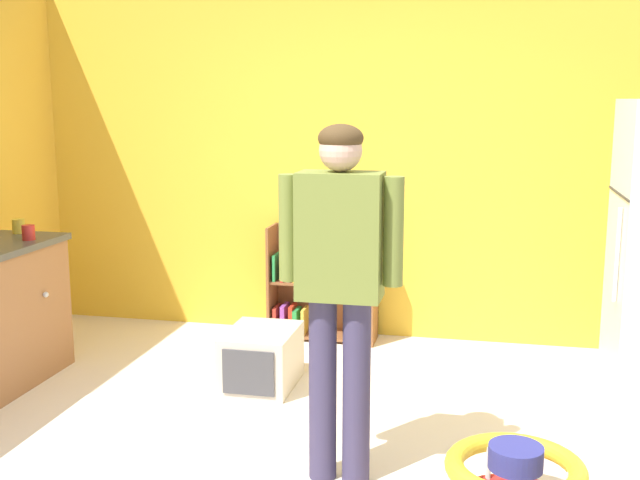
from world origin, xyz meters
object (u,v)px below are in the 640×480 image
(pet_carrier, at_px, (261,358))
(red_cup, at_px, (28,233))
(bookshelf, at_px, (317,290))
(standing_person, at_px, (340,273))
(yellow_cup, at_px, (18,226))

(pet_carrier, bearing_deg, red_cup, -174.64)
(red_cup, bearing_deg, bookshelf, 36.89)
(standing_person, distance_m, red_cup, 2.38)
(pet_carrier, relative_size, red_cup, 5.81)
(bookshelf, xyz_separation_m, pet_carrier, (-0.12, -1.06, -0.18))
(standing_person, height_order, pet_carrier, standing_person)
(pet_carrier, height_order, yellow_cup, yellow_cup)
(standing_person, xyz_separation_m, pet_carrier, (-0.71, 1.08, -0.82))
(bookshelf, distance_m, pet_carrier, 1.09)
(standing_person, height_order, red_cup, standing_person)
(bookshelf, bearing_deg, pet_carrier, -96.51)
(standing_person, height_order, yellow_cup, standing_person)
(standing_person, relative_size, pet_carrier, 3.03)
(bookshelf, relative_size, standing_person, 0.51)
(pet_carrier, relative_size, yellow_cup, 5.81)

